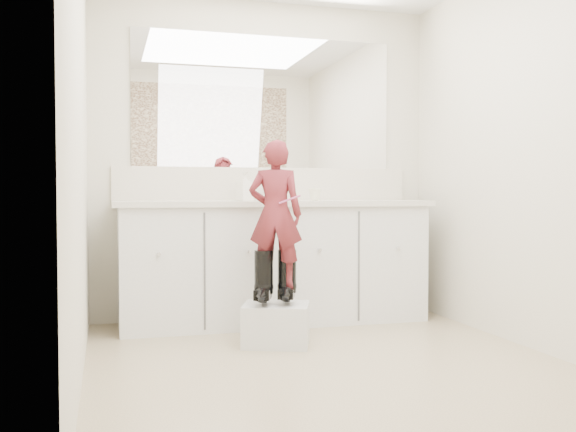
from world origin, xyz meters
name	(u,v)px	position (x,y,z in m)	size (l,w,h in m)	color
floor	(331,365)	(0.00, 0.00, 0.00)	(3.00, 3.00, 0.00)	#847256
wall_back	(265,160)	(0.00, 1.50, 1.20)	(2.60, 2.60, 0.00)	beige
wall_front	(491,112)	(0.00, -1.50, 1.20)	(2.60, 2.60, 0.00)	beige
wall_left	(79,140)	(-1.30, 0.00, 1.20)	(3.00, 3.00, 0.00)	beige
wall_right	(537,150)	(1.30, 0.00, 1.20)	(3.00, 3.00, 0.00)	beige
vanity_cabinet	(274,264)	(0.00, 1.23, 0.42)	(2.20, 0.55, 0.85)	silver
countertop	(275,203)	(0.00, 1.21, 0.87)	(2.28, 0.58, 0.04)	beige
backsplash	(266,184)	(0.00, 1.49, 1.02)	(2.28, 0.03, 0.25)	beige
mirror	(265,102)	(0.00, 1.49, 1.64)	(2.00, 0.02, 1.00)	white
faucet	(269,194)	(0.00, 1.38, 0.94)	(0.08, 0.08, 0.10)	silver
cup	(315,194)	(0.30, 1.19, 0.93)	(0.10, 0.10, 0.09)	beige
soap_bottle	(245,186)	(-0.20, 1.29, 0.99)	(0.09, 0.10, 0.21)	white
step_stool	(276,324)	(-0.16, 0.54, 0.13)	(0.40, 0.33, 0.26)	silver
boot_left	(264,277)	(-0.24, 0.56, 0.42)	(0.12, 0.22, 0.33)	black
boot_right	(287,276)	(-0.09, 0.56, 0.42)	(0.12, 0.22, 0.33)	black
toddler	(275,214)	(-0.16, 0.56, 0.81)	(0.33, 0.22, 0.92)	#AA343E
toothbrush	(290,199)	(-0.09, 0.48, 0.91)	(0.01, 0.01, 0.14)	#C94E88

